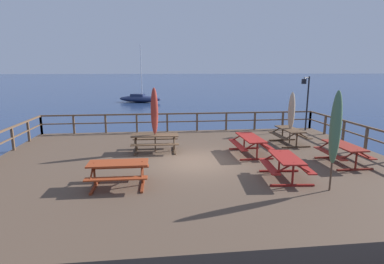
# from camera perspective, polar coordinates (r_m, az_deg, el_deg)

# --- Properties ---
(ground_plane) EXTENTS (600.00, 600.00, 0.00)m
(ground_plane) POSITION_cam_1_polar(r_m,az_deg,el_deg) (12.43, 0.49, -9.12)
(ground_plane) COLOR navy
(wooden_deck) EXTENTS (16.19, 12.38, 0.82)m
(wooden_deck) POSITION_cam_1_polar(r_m,az_deg,el_deg) (12.29, 0.49, -7.33)
(wooden_deck) COLOR brown
(wooden_deck) RESTS_ON ground
(railing_waterside_far) EXTENTS (15.99, 0.10, 1.09)m
(railing_waterside_far) POSITION_cam_1_polar(r_m,az_deg,el_deg) (17.86, -1.85, 2.51)
(railing_waterside_far) COLOR brown
(railing_waterside_far) RESTS_ON wooden_deck
(railing_side_right) EXTENTS (0.10, 12.18, 1.09)m
(railing_side_right) POSITION_cam_1_polar(r_m,az_deg,el_deg) (15.12, 31.94, -0.97)
(railing_side_right) COLOR brown
(railing_side_right) RESTS_ON wooden_deck
(picnic_table_mid_right) EXTENTS (1.46, 1.92, 0.78)m
(picnic_table_mid_right) POSITION_cam_1_polar(r_m,az_deg,el_deg) (15.55, 17.86, -0.15)
(picnic_table_mid_right) COLOR brown
(picnic_table_mid_right) RESTS_ON wooden_deck
(picnic_table_back_left) EXTENTS (1.44, 2.11, 0.78)m
(picnic_table_back_left) POSITION_cam_1_polar(r_m,az_deg,el_deg) (13.24, 10.93, -1.76)
(picnic_table_back_left) COLOR maroon
(picnic_table_back_left) RESTS_ON wooden_deck
(picnic_table_mid_centre) EXTENTS (2.09, 1.44, 0.78)m
(picnic_table_mid_centre) POSITION_cam_1_polar(r_m,az_deg,el_deg) (13.58, -6.97, -1.30)
(picnic_table_mid_centre) COLOR brown
(picnic_table_mid_centre) RESTS_ON wooden_deck
(picnic_table_front_left) EXTENTS (1.55, 1.85, 0.78)m
(picnic_table_front_left) POSITION_cam_1_polar(r_m,az_deg,el_deg) (10.60, 17.25, -5.54)
(picnic_table_front_left) COLOR maroon
(picnic_table_front_left) RESTS_ON wooden_deck
(picnic_table_mid_left) EXTENTS (1.85, 1.42, 0.78)m
(picnic_table_mid_left) POSITION_cam_1_polar(r_m,az_deg,el_deg) (9.79, -13.67, -6.74)
(picnic_table_mid_left) COLOR #993819
(picnic_table_mid_left) RESTS_ON wooden_deck
(picnic_table_front_right) EXTENTS (1.40, 1.94, 0.78)m
(picnic_table_front_right) POSITION_cam_1_polar(r_m,az_deg,el_deg) (13.06, 26.59, -3.02)
(picnic_table_front_right) COLOR maroon
(picnic_table_front_right) RESTS_ON wooden_deck
(patio_umbrella_short_mid) EXTENTS (0.32, 0.32, 2.54)m
(patio_umbrella_short_mid) POSITION_cam_1_polar(r_m,az_deg,el_deg) (15.47, 18.20, 3.74)
(patio_umbrella_short_mid) COLOR #4C3828
(patio_umbrella_short_mid) RESTS_ON wooden_deck
(patio_umbrella_short_back) EXTENTS (0.32, 0.32, 3.02)m
(patio_umbrella_short_back) POSITION_cam_1_polar(r_m,az_deg,el_deg) (9.75, 25.35, 0.65)
(patio_umbrella_short_back) COLOR #4C3828
(patio_umbrella_short_back) RESTS_ON wooden_deck
(patio_umbrella_short_front) EXTENTS (0.32, 0.32, 2.84)m
(patio_umbrella_short_front) POSITION_cam_1_polar(r_m,az_deg,el_deg) (13.30, -7.08, 3.86)
(patio_umbrella_short_front) COLOR #4C3828
(patio_umbrella_short_front) RESTS_ON wooden_deck
(lamp_post_hooked) EXTENTS (0.60, 0.45, 3.20)m
(lamp_post_hooked) POSITION_cam_1_polar(r_m,az_deg,el_deg) (19.05, 20.67, 6.48)
(lamp_post_hooked) COLOR black
(lamp_post_hooked) RESTS_ON wooden_deck
(sailboat_distant) EXTENTS (6.22, 3.55, 7.72)m
(sailboat_distant) POSITION_cam_1_polar(r_m,az_deg,el_deg) (42.32, -9.77, 6.23)
(sailboat_distant) COLOR navy
(sailboat_distant) RESTS_ON ground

